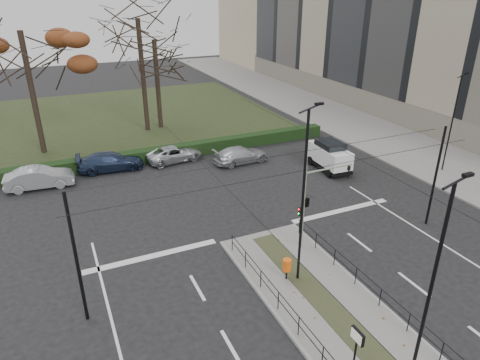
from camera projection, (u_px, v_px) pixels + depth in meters
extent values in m
plane|color=black|center=(306.00, 286.00, 20.05)|extent=(140.00, 140.00, 0.00)
cube|color=#63615E|center=(339.00, 319.00, 17.95)|extent=(4.40, 15.00, 0.14)
cube|color=#63615E|center=(339.00, 119.00, 45.03)|extent=(8.00, 90.00, 0.14)
cube|color=#233018|center=(90.00, 121.00, 44.29)|extent=(38.00, 26.00, 0.10)
cube|color=black|center=(110.00, 161.00, 33.00)|extent=(38.00, 1.00, 1.00)
cube|color=#C6B18F|center=(411.00, 24.00, 46.75)|extent=(12.00, 52.00, 18.00)
cube|color=#202329|center=(367.00, 17.00, 44.10)|extent=(0.10, 50.96, 14.76)
cylinder|color=black|center=(232.00, 243.00, 22.35)|extent=(0.04, 0.04, 0.90)
cylinder|color=black|center=(299.00, 226.00, 23.89)|extent=(0.04, 0.04, 0.90)
cylinder|color=black|center=(299.00, 317.00, 16.69)|extent=(0.04, 13.20, 0.04)
cylinder|color=black|center=(382.00, 289.00, 18.24)|extent=(0.04, 13.20, 0.04)
cylinder|color=black|center=(77.00, 260.00, 16.85)|extent=(0.14, 0.14, 6.00)
cylinder|color=black|center=(435.00, 177.00, 24.08)|extent=(0.14, 0.14, 6.00)
cylinder|color=black|center=(302.00, 171.00, 18.60)|extent=(20.00, 0.02, 0.02)
cylinder|color=black|center=(279.00, 156.00, 20.26)|extent=(20.00, 0.02, 0.02)
cylinder|color=black|center=(262.00, 223.00, 14.88)|extent=(0.02, 34.00, 0.02)
cylinder|color=black|center=(414.00, 188.00, 17.51)|extent=(0.02, 34.00, 0.02)
cylinder|color=gray|center=(303.00, 208.00, 21.99)|extent=(0.14, 0.14, 4.59)
cylinder|color=gray|center=(329.00, 169.00, 21.72)|extent=(2.82, 0.09, 0.09)
imported|color=black|center=(348.00, 173.00, 22.36)|extent=(0.17, 0.19, 0.79)
imported|color=black|center=(307.00, 201.00, 21.92)|extent=(0.87, 1.78, 0.71)
cube|color=black|center=(300.00, 211.00, 22.00)|extent=(0.19, 0.14, 0.44)
sphere|color=#FF0C0C|center=(299.00, 209.00, 21.92)|extent=(0.10, 0.10, 0.10)
sphere|color=#0CE533|center=(299.00, 213.00, 22.01)|extent=(0.10, 0.10, 0.10)
cylinder|color=black|center=(286.00, 274.00, 20.23)|extent=(0.08, 0.08, 0.53)
cylinder|color=#F15A0E|center=(287.00, 265.00, 20.01)|extent=(0.42, 0.42, 0.58)
cylinder|color=black|center=(354.00, 358.00, 14.62)|extent=(0.08, 0.08, 2.20)
cube|color=black|center=(358.00, 336.00, 14.21)|extent=(0.11, 0.60, 0.46)
cube|color=white|center=(356.00, 337.00, 14.19)|extent=(0.02, 0.53, 0.38)
cylinder|color=black|center=(429.00, 298.00, 13.18)|extent=(0.12, 0.12, 7.85)
cube|color=black|center=(468.00, 175.00, 11.66)|extent=(0.34, 0.14, 0.10)
cylinder|color=black|center=(303.00, 201.00, 18.66)|extent=(0.12, 0.12, 8.25)
cube|color=black|center=(319.00, 104.00, 17.06)|extent=(0.36, 0.14, 0.10)
cylinder|color=black|center=(451.00, 125.00, 30.92)|extent=(0.11, 0.11, 7.05)
cube|color=black|center=(466.00, 73.00, 29.55)|extent=(0.31, 0.12, 0.09)
imported|color=#B0B3B8|center=(39.00, 178.00, 29.55)|extent=(4.60, 1.87, 1.48)
imported|color=#1D2944|center=(110.00, 161.00, 32.40)|extent=(5.00, 2.39, 1.41)
imported|color=#B0B3B8|center=(174.00, 154.00, 34.13)|extent=(4.63, 2.54, 1.23)
cube|color=white|center=(329.00, 155.00, 32.41)|extent=(1.83, 4.00, 1.27)
cube|color=black|center=(330.00, 145.00, 32.10)|extent=(1.62, 2.23, 0.59)
cube|color=black|center=(328.00, 165.00, 32.76)|extent=(1.86, 4.08, 0.18)
cylinder|color=black|center=(347.00, 169.00, 31.94)|extent=(0.25, 0.67, 0.66)
cylinder|color=black|center=(328.00, 173.00, 31.38)|extent=(0.25, 0.67, 0.66)
cylinder|color=black|center=(328.00, 158.00, 34.13)|extent=(0.25, 0.67, 0.66)
cylinder|color=black|center=(310.00, 161.00, 33.57)|extent=(0.25, 0.67, 0.66)
cylinder|color=black|center=(33.00, 95.00, 33.92)|extent=(0.44, 0.44, 9.71)
ellipsoid|color=#592814|center=(20.00, 30.00, 31.91)|extent=(9.47, 9.47, 6.10)
cylinder|color=black|center=(143.00, 77.00, 39.46)|extent=(0.44, 0.44, 10.17)
cylinder|color=black|center=(158.00, 85.00, 40.64)|extent=(0.44, 0.44, 8.27)
imported|color=#B0B3B8|center=(241.00, 155.00, 33.84)|extent=(4.56, 2.09, 1.29)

